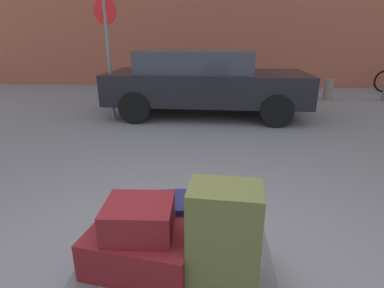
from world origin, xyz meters
name	(u,v)px	position (x,y,z in m)	size (l,w,h in m)	color
luggage_cart	(177,264)	(0.00, 0.00, 0.27)	(1.22, 0.80, 0.34)	#4C4C51
suitcase_maroon_stacked_top	(141,249)	(-0.21, -0.11, 0.46)	(0.64, 0.43, 0.25)	maroon
suitcase_olive_rear_right	(224,237)	(0.29, -0.20, 0.65)	(0.39, 0.28, 0.61)	#4C5128
duffel_bag_navy_center	(175,217)	(-0.04, 0.22, 0.49)	(0.58, 0.30, 0.29)	#191E47
duffel_bag_maroon_topmost_pile	(139,218)	(-0.21, -0.11, 0.68)	(0.39, 0.34, 0.19)	maroon
parked_car	(204,81)	(-0.05, 5.21, 0.76)	(4.34, 1.99, 1.42)	black
bollard_kerb_near	(283,89)	(2.10, 7.22, 0.29)	(0.24, 0.24, 0.58)	#72665B
bollard_kerb_mid	(328,90)	(3.35, 7.22, 0.29)	(0.24, 0.24, 0.58)	#72665B
no_parking_sign	(108,47)	(-1.98, 4.66, 1.49)	(0.49, 0.14, 2.41)	slate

